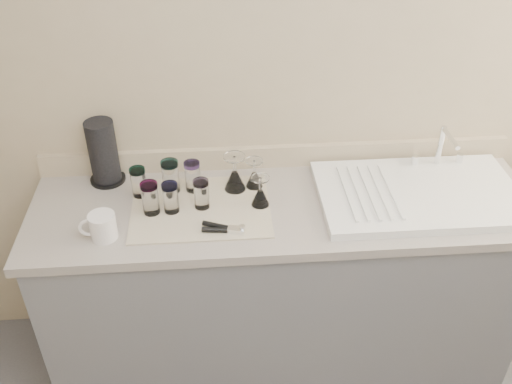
{
  "coord_description": "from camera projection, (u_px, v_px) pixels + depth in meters",
  "views": [
    {
      "loc": [
        -0.26,
        -0.64,
        2.27
      ],
      "look_at": [
        -0.12,
        1.15,
        1.0
      ],
      "focal_mm": 40.0,
      "sensor_mm": 36.0,
      "label": 1
    }
  ],
  "objects": [
    {
      "name": "paper_towel_roll",
      "position": [
        103.0,
        153.0,
        2.37
      ],
      "size": [
        0.15,
        0.15,
        0.28
      ],
      "color": "black",
      "rests_on": "counter_unit"
    },
    {
      "name": "tumbler_purple",
      "position": [
        193.0,
        176.0,
        2.34
      ],
      "size": [
        0.07,
        0.07,
        0.13
      ],
      "color": "white",
      "rests_on": "dish_towel"
    },
    {
      "name": "room_envelope",
      "position": [
        383.0,
        315.0,
        0.95
      ],
      "size": [
        3.54,
        3.5,
        2.52
      ],
      "color": "#55545A",
      "rests_on": "ground"
    },
    {
      "name": "tumbler_lavender",
      "position": [
        201.0,
        194.0,
        2.24
      ],
      "size": [
        0.06,
        0.06,
        0.12
      ],
      "color": "white",
      "rests_on": "dish_towel"
    },
    {
      "name": "tumbler_blue",
      "position": [
        171.0,
        197.0,
        2.22
      ],
      "size": [
        0.06,
        0.06,
        0.13
      ],
      "color": "white",
      "rests_on": "dish_towel"
    },
    {
      "name": "tumbler_magenta",
      "position": [
        150.0,
        198.0,
        2.21
      ],
      "size": [
        0.07,
        0.07,
        0.14
      ],
      "color": "white",
      "rests_on": "dish_towel"
    },
    {
      "name": "counter_unit",
      "position": [
        282.0,
        283.0,
        2.57
      ],
      "size": [
        2.06,
        0.62,
        0.9
      ],
      "color": "slate",
      "rests_on": "ground"
    },
    {
      "name": "white_mug",
      "position": [
        102.0,
        226.0,
        2.11
      ],
      "size": [
        0.14,
        0.11,
        0.1
      ],
      "color": "silver",
      "rests_on": "counter_unit"
    },
    {
      "name": "sink_unit",
      "position": [
        419.0,
        193.0,
        2.33
      ],
      "size": [
        0.82,
        0.5,
        0.22
      ],
      "color": "white",
      "rests_on": "counter_unit"
    },
    {
      "name": "goblet_front_right",
      "position": [
        260.0,
        195.0,
        2.26
      ],
      "size": [
        0.07,
        0.07,
        0.13
      ],
      "color": "white",
      "rests_on": "dish_towel"
    },
    {
      "name": "tumbler_cyan",
      "position": [
        171.0,
        176.0,
        2.32
      ],
      "size": [
        0.07,
        0.07,
        0.14
      ],
      "color": "white",
      "rests_on": "dish_towel"
    },
    {
      "name": "tumbler_teal",
      "position": [
        139.0,
        182.0,
        2.31
      ],
      "size": [
        0.06,
        0.06,
        0.13
      ],
      "color": "white",
      "rests_on": "dish_towel"
    },
    {
      "name": "dish_towel",
      "position": [
        201.0,
        208.0,
        2.28
      ],
      "size": [
        0.55,
        0.42,
        0.01
      ],
      "primitive_type": "cube",
      "color": "beige",
      "rests_on": "counter_unit"
    },
    {
      "name": "goblet_back_left",
      "position": [
        235.0,
        178.0,
        2.35
      ],
      "size": [
        0.09,
        0.09,
        0.16
      ],
      "color": "white",
      "rests_on": "dish_towel"
    },
    {
      "name": "can_opener",
      "position": [
        223.0,
        229.0,
        2.15
      ],
      "size": [
        0.16,
        0.09,
        0.02
      ],
      "color": "silver",
      "rests_on": "dish_towel"
    },
    {
      "name": "goblet_back_right",
      "position": [
        254.0,
        177.0,
        2.37
      ],
      "size": [
        0.07,
        0.07,
        0.13
      ],
      "color": "white",
      "rests_on": "dish_towel"
    }
  ]
}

